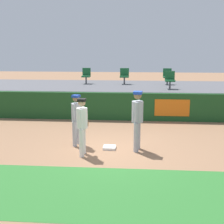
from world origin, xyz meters
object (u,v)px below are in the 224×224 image
(first_base, at_px, (109,147))
(player_runner_visitor, at_px, (76,116))
(player_coach_visitor, at_px, (137,117))
(seat_back_center, at_px, (124,75))
(player_fielder_home, at_px, (82,123))
(seat_back_right, at_px, (167,76))
(seat_front_right, at_px, (170,79))
(seat_back_left, at_px, (86,75))

(first_base, xyz_separation_m, player_runner_visitor, (-1.12, 0.30, 0.94))
(player_coach_visitor, relative_size, seat_back_center, 2.24)
(player_fielder_home, bearing_deg, first_base, 131.19)
(player_coach_visitor, bearing_deg, first_base, -85.63)
(player_runner_visitor, relative_size, seat_back_right, 2.01)
(player_fielder_home, bearing_deg, seat_front_right, 152.92)
(player_fielder_home, xyz_separation_m, player_runner_visitor, (-0.37, 0.96, -0.02))
(player_fielder_home, height_order, seat_front_right, seat_front_right)
(seat_back_left, bearing_deg, player_runner_visitor, -83.46)
(first_base, bearing_deg, seat_front_right, 66.52)
(player_fielder_home, xyz_separation_m, seat_back_center, (0.90, 7.96, 0.70))
(first_base, distance_m, seat_back_center, 7.49)
(player_coach_visitor, distance_m, seat_back_right, 7.56)
(player_runner_visitor, distance_m, seat_back_center, 7.15)
(player_fielder_home, relative_size, seat_back_center, 2.07)
(seat_back_left, bearing_deg, first_base, -75.28)
(seat_front_right, bearing_deg, player_runner_visitor, -123.98)
(seat_back_right, bearing_deg, player_coach_visitor, -101.82)
(player_coach_visitor, distance_m, seat_back_center, 7.44)
(seat_front_right, bearing_deg, seat_back_left, 157.33)
(first_base, relative_size, player_fielder_home, 0.23)
(seat_back_left, distance_m, seat_back_right, 4.35)
(first_base, height_order, seat_front_right, seat_front_right)
(player_runner_visitor, bearing_deg, seat_front_right, 162.75)
(first_base, distance_m, player_fielder_home, 1.39)
(first_base, relative_size, seat_back_left, 0.48)
(seat_back_left, distance_m, seat_front_right, 4.67)
(player_coach_visitor, height_order, seat_back_left, seat_back_left)
(player_coach_visitor, xyz_separation_m, seat_front_right, (1.51, 5.58, 0.61))
(seat_back_center, bearing_deg, player_fielder_home, -96.43)
(seat_back_right, bearing_deg, player_runner_visitor, -116.83)
(seat_front_right, bearing_deg, seat_back_right, 88.88)
(player_fielder_home, distance_m, player_coach_visitor, 1.74)
(seat_back_right, height_order, seat_front_right, same)
(player_coach_visitor, relative_size, seat_back_left, 2.24)
(player_runner_visitor, relative_size, seat_front_right, 2.01)
(seat_back_left, height_order, seat_back_center, same)
(first_base, xyz_separation_m, player_fielder_home, (-0.75, -0.66, 0.96))
(seat_back_right, height_order, seat_back_center, same)
(player_runner_visitor, height_order, seat_back_left, seat_back_left)
(player_runner_visitor, relative_size, player_coach_visitor, 0.90)
(seat_back_right, distance_m, seat_front_right, 1.80)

